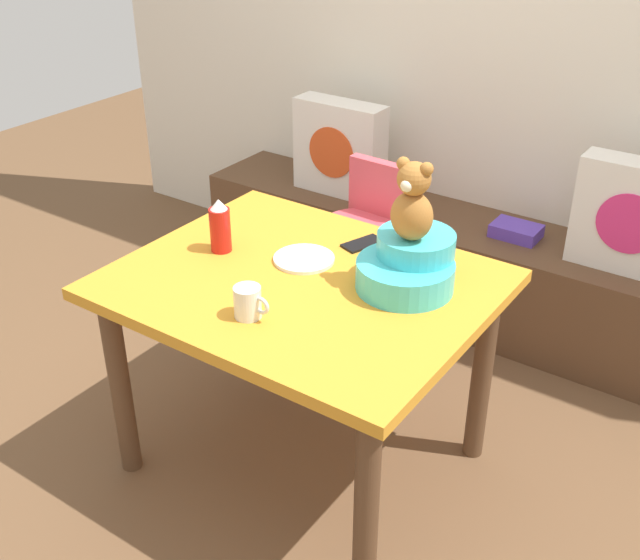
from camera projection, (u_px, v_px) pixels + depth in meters
The scene contains 14 objects.
ground_plane at pixel (304, 458), 2.79m from camera, with size 8.00×8.00×0.00m, color brown.
back_wall at pixel (510, 16), 3.21m from camera, with size 4.40×0.10×2.60m, color silver.
window_bench at pixel (459, 268), 3.55m from camera, with size 2.60×0.44×0.46m, color brown.
pillow_floral_left at pixel (340, 148), 3.63m from camera, with size 0.44×0.15×0.44m.
pillow_floral_right at pixel (634, 217), 2.97m from camera, with size 0.44×0.15×0.44m.
book_stack at pixel (516, 231), 3.30m from camera, with size 0.20×0.14×0.06m, color #573BB4.
dining_table at pixel (302, 309), 2.48m from camera, with size 1.14×0.93×0.74m.
highchair at pixel (364, 232), 3.22m from camera, with size 0.34×0.46×0.79m.
infant_seat_teal at pixel (409, 265), 2.36m from camera, with size 0.30×0.33×0.16m.
teddy_bear at pixel (412, 203), 2.26m from camera, with size 0.13×0.12×0.25m.
ketchup_bottle at pixel (220, 227), 2.56m from camera, with size 0.07×0.07×0.18m.
coffee_mug at pixel (248, 302), 2.22m from camera, with size 0.12×0.08×0.09m.
dinner_plate_near at pixel (304, 259), 2.53m from camera, with size 0.20×0.20×0.01m, color white.
cell_phone at pixel (363, 244), 2.63m from camera, with size 0.07×0.14×0.01m, color black.
Camera 1 is at (1.25, -1.71, 1.94)m, focal length 43.67 mm.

